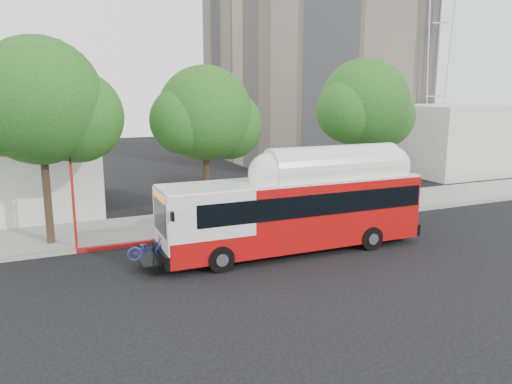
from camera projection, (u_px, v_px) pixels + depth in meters
ground at (270, 255)px, 22.52m from camera, size 120.00×120.00×0.00m
sidewalk at (221, 220)px, 28.33m from camera, size 60.00×5.00×0.15m
curb_strip at (238, 231)px, 26.00m from camera, size 60.00×0.30×0.15m
red_curb_segment at (182, 238)px, 24.82m from camera, size 10.00×0.32×0.16m
street_tree_left at (51, 106)px, 22.81m from camera, size 6.67×5.80×9.74m
street_tree_mid at (212, 117)px, 26.53m from camera, size 5.75×5.00×8.62m
street_tree_right at (370, 108)px, 30.24m from camera, size 6.21×5.40×9.18m
horizon_block at (480, 135)px, 48.10m from camera, size 20.00×12.00×6.00m
transit_bus at (295, 213)px, 22.73m from camera, size 13.13×2.92×3.87m
signal_pole at (73, 204)px, 22.64m from camera, size 0.12×0.41×4.35m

